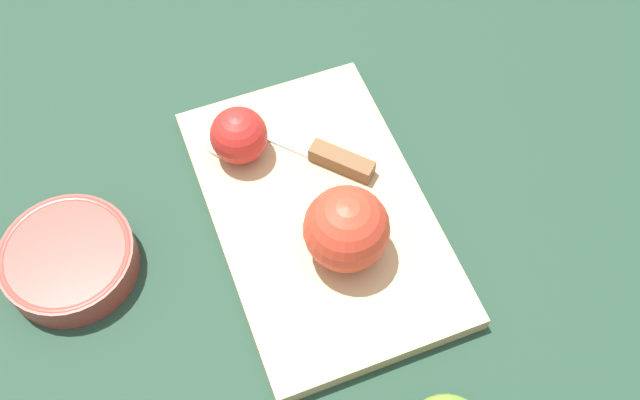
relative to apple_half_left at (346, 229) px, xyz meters
name	(u,v)px	position (x,y,z in m)	size (l,w,h in m)	color
ground_plane	(320,219)	(0.05, 0.02, -0.07)	(4.00, 4.00, 0.00)	#1E3828
cutting_board	(320,214)	(0.05, 0.02, -0.06)	(0.40, 0.29, 0.02)	tan
apple_half_left	(346,229)	(0.00, 0.00, 0.00)	(0.09, 0.09, 0.09)	red
apple_half_right	(239,136)	(0.14, 0.09, -0.01)	(0.06, 0.06, 0.06)	red
knife	(334,159)	(0.11, -0.01, -0.04)	(0.11, 0.14, 0.02)	silver
apple_slice	(227,138)	(0.17, 0.11, -0.04)	(0.05, 0.05, 0.01)	beige
bowl	(69,259)	(0.04, 0.29, -0.04)	(0.14, 0.14, 0.04)	#99382D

